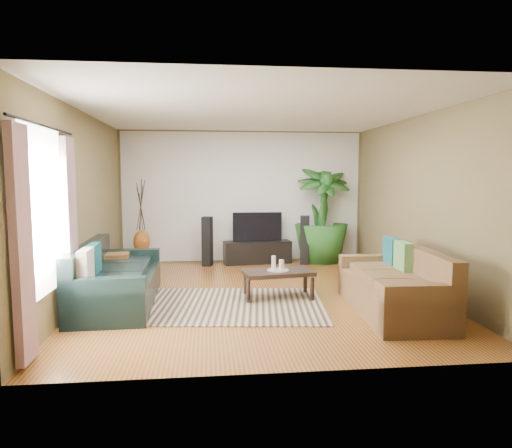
{
  "coord_description": "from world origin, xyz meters",
  "views": [
    {
      "loc": [
        -0.74,
        -6.67,
        1.78
      ],
      "look_at": [
        0.0,
        0.2,
        1.05
      ],
      "focal_mm": 32.0,
      "sensor_mm": 36.0,
      "label": 1
    }
  ],
  "objects": [
    {
      "name": "candle_tall",
      "position": [
        0.22,
        -0.18,
        0.52
      ],
      "size": [
        0.06,
        0.06,
        0.2
      ],
      "primitive_type": "cylinder",
      "color": "beige",
      "rests_on": "candle_tray"
    },
    {
      "name": "sofa_right",
      "position": [
        1.64,
        -1.08,
        0.42
      ],
      "size": [
        1.01,
        2.08,
        0.85
      ],
      "primitive_type": "cube",
      "rotation": [
        0.0,
        0.0,
        -1.62
      ],
      "color": "brown",
      "rests_on": "floor"
    },
    {
      "name": "tv_stand",
      "position": [
        0.27,
        2.5,
        0.23
      ],
      "size": [
        1.4,
        0.56,
        0.45
      ],
      "primitive_type": "cube",
      "rotation": [
        0.0,
        0.0,
        0.11
      ],
      "color": "black",
      "rests_on": "floor"
    },
    {
      "name": "television",
      "position": [
        0.27,
        2.5,
        0.75
      ],
      "size": [
        1.0,
        0.05,
        0.59
      ],
      "primitive_type": "cube",
      "color": "black",
      "rests_on": "tv_stand"
    },
    {
      "name": "area_rug",
      "position": [
        -0.44,
        -0.53,
        0.01
      ],
      "size": [
        2.78,
        2.12,
        0.01
      ],
      "primitive_type": "cube",
      "rotation": [
        0.0,
        0.0,
        -0.11
      ],
      "color": "tan",
      "rests_on": "floor"
    },
    {
      "name": "speaker_left",
      "position": [
        -0.74,
        2.32,
        0.49
      ],
      "size": [
        0.23,
        0.24,
        0.98
      ],
      "primitive_type": "cube",
      "rotation": [
        0.0,
        0.0,
        -0.34
      ],
      "color": "black",
      "rests_on": "floor"
    },
    {
      "name": "window_pane",
      "position": [
        -2.48,
        -1.6,
        1.4
      ],
      "size": [
        0.0,
        1.8,
        1.8
      ],
      "primitive_type": "plane",
      "rotation": [
        1.57,
        0.0,
        1.57
      ],
      "color": "white",
      "rests_on": "ground"
    },
    {
      "name": "pedestal",
      "position": [
        -2.01,
        2.26,
        0.17
      ],
      "size": [
        0.36,
        0.36,
        0.35
      ],
      "primitive_type": "cube",
      "rotation": [
        0.0,
        0.0,
        0.02
      ],
      "color": "gray",
      "rests_on": "floor"
    },
    {
      "name": "wall_back",
      "position": [
        0.0,
        2.75,
        1.35
      ],
      "size": [
        5.0,
        0.0,
        5.0
      ],
      "primitive_type": "plane",
      "rotation": [
        1.57,
        0.0,
        0.0
      ],
      "color": "brown",
      "rests_on": "ground"
    },
    {
      "name": "side_table",
      "position": [
        -2.25,
        0.61,
        0.29
      ],
      "size": [
        0.59,
        0.59,
        0.58
      ],
      "primitive_type": "cube",
      "rotation": [
        0.0,
        0.0,
        0.08
      ],
      "color": "brown",
      "rests_on": "floor"
    },
    {
      "name": "wall_right",
      "position": [
        2.5,
        0.0,
        1.35
      ],
      "size": [
        0.0,
        5.5,
        5.5
      ],
      "primitive_type": "plane",
      "rotation": [
        1.57,
        0.0,
        -1.57
      ],
      "color": "brown",
      "rests_on": "ground"
    },
    {
      "name": "curtain_near",
      "position": [
        -2.43,
        -2.35,
        1.15
      ],
      "size": [
        0.08,
        0.35,
        2.2
      ],
      "primitive_type": "cube",
      "color": "gray",
      "rests_on": "ground"
    },
    {
      "name": "curtain_far",
      "position": [
        -2.43,
        -0.85,
        1.15
      ],
      "size": [
        0.08,
        0.35,
        2.2
      ],
      "primitive_type": "cube",
      "color": "gray",
      "rests_on": "ground"
    },
    {
      "name": "ceiling",
      "position": [
        0.0,
        0.0,
        2.7
      ],
      "size": [
        5.5,
        5.5,
        0.0
      ],
      "primitive_type": "plane",
      "rotation": [
        3.14,
        0.0,
        0.0
      ],
      "color": "white",
      "rests_on": "ground"
    },
    {
      "name": "plant_pot",
      "position": [
        1.61,
        2.5,
        0.14
      ],
      "size": [
        0.36,
        0.36,
        0.28
      ],
      "primitive_type": "cylinder",
      "color": "black",
      "rests_on": "floor"
    },
    {
      "name": "candle_mid",
      "position": [
        0.32,
        -0.25,
        0.5
      ],
      "size": [
        0.06,
        0.06,
        0.15
      ],
      "primitive_type": "cylinder",
      "color": "beige",
      "rests_on": "candle_tray"
    },
    {
      "name": "speaker_right",
      "position": [
        1.22,
        2.29,
        0.49
      ],
      "size": [
        0.22,
        0.24,
        0.98
      ],
      "primitive_type": "cube",
      "rotation": [
        0.0,
        0.0,
        -0.26
      ],
      "color": "black",
      "rests_on": "floor"
    },
    {
      "name": "candle_short",
      "position": [
        0.35,
        -0.15,
        0.48
      ],
      "size": [
        0.06,
        0.06,
        0.13
      ],
      "primitive_type": "cylinder",
      "color": "beige",
      "rests_on": "candle_tray"
    },
    {
      "name": "candle_tray",
      "position": [
        0.28,
        -0.21,
        0.41
      ],
      "size": [
        0.31,
        0.31,
        0.01
      ],
      "primitive_type": "cylinder",
      "color": "gray",
      "rests_on": "coffee_table"
    },
    {
      "name": "coffee_table",
      "position": [
        0.28,
        -0.21,
        0.2
      ],
      "size": [
        1.07,
        0.69,
        0.41
      ],
      "primitive_type": "cube",
      "rotation": [
        0.0,
        0.0,
        0.15
      ],
      "color": "black",
      "rests_on": "floor"
    },
    {
      "name": "sofa_left",
      "position": [
        -1.98,
        -0.27,
        0.42
      ],
      "size": [
        1.03,
        2.3,
        0.85
      ],
      "primitive_type": "cube",
      "rotation": [
        0.0,
        0.0,
        1.6
      ],
      "color": "black",
      "rests_on": "floor"
    },
    {
      "name": "wall_left",
      "position": [
        -2.5,
        0.0,
        1.35
      ],
      "size": [
        0.0,
        5.5,
        5.5
      ],
      "primitive_type": "plane",
      "rotation": [
        1.57,
        0.0,
        1.57
      ],
      "color": "brown",
      "rests_on": "ground"
    },
    {
      "name": "vase",
      "position": [
        -2.01,
        2.26,
        0.51
      ],
      "size": [
        0.32,
        0.32,
        0.45
      ],
      "primitive_type": "ellipsoid",
      "color": "#9B551C",
      "rests_on": "pedestal"
    },
    {
      "name": "backwall_panel",
      "position": [
        0.0,
        2.74,
        1.35
      ],
      "size": [
        4.9,
        0.0,
        4.9
      ],
      "primitive_type": "plane",
      "rotation": [
        1.57,
        0.0,
        0.0
      ],
      "color": "white",
      "rests_on": "ground"
    },
    {
      "name": "wall_front",
      "position": [
        0.0,
        -2.75,
        1.35
      ],
      "size": [
        5.0,
        0.0,
        5.0
      ],
      "primitive_type": "plane",
      "rotation": [
        -1.57,
        0.0,
        0.0
      ],
      "color": "brown",
      "rests_on": "ground"
    },
    {
      "name": "curtain_rod",
      "position": [
        -2.43,
        -1.6,
        2.3
      ],
      "size": [
        0.03,
        1.9,
        0.03
      ],
      "primitive_type": "cylinder",
      "rotation": [
        1.57,
        0.0,
        0.0
      ],
      "color": "black",
      "rests_on": "ground"
    },
    {
      "name": "potted_plant",
      "position": [
        1.61,
        2.5,
        0.99
      ],
      "size": [
        1.17,
        1.17,
        1.98
      ],
      "primitive_type": "imported",
      "rotation": [
        0.0,
        0.0,
        0.05
      ],
      "color": "#1F521B",
      "rests_on": "floor"
    },
    {
      "name": "floor",
      "position": [
        0.0,
        0.0,
        0.0
      ],
      "size": [
        5.5,
        5.5,
        0.0
      ],
      "primitive_type": "plane",
      "color": "#995727",
      "rests_on": "ground"
    }
  ]
}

